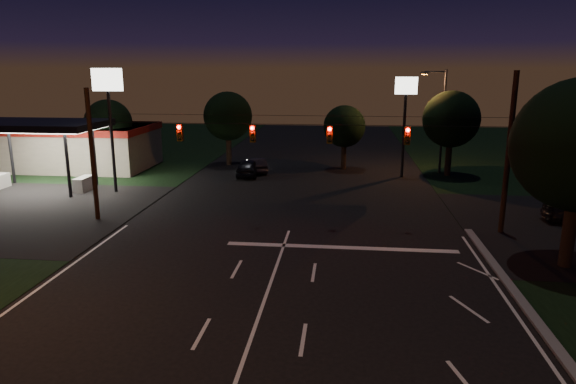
# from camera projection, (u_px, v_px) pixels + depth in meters

# --- Properties ---
(ground) EXTENTS (140.00, 140.00, 0.00)m
(ground) POSITION_uv_depth(u_px,v_px,m) (240.00, 369.00, 15.94)
(ground) COLOR black
(ground) RESTS_ON ground
(stop_bar) EXTENTS (12.00, 0.50, 0.01)m
(stop_bar) POSITION_uv_depth(u_px,v_px,m) (341.00, 247.00, 26.73)
(stop_bar) COLOR silver
(stop_bar) RESTS_ON ground
(utility_pole_right) EXTENTS (0.30, 0.30, 9.00)m
(utility_pole_right) POSITION_uv_depth(u_px,v_px,m) (500.00, 233.00, 29.15)
(utility_pole_right) COLOR black
(utility_pole_right) RESTS_ON ground
(utility_pole_left) EXTENTS (0.28, 0.28, 8.00)m
(utility_pole_left) POSITION_uv_depth(u_px,v_px,m) (98.00, 219.00, 31.71)
(utility_pole_left) COLOR black
(utility_pole_left) RESTS_ON ground
(signal_span) EXTENTS (24.00, 0.40, 1.56)m
(signal_span) POSITION_uv_depth(u_px,v_px,m) (291.00, 133.00, 29.10)
(signal_span) COLOR black
(signal_span) RESTS_ON ground
(gas_station) EXTENTS (14.20, 16.10, 5.25)m
(gas_station) POSITION_uv_depth(u_px,v_px,m) (72.00, 143.00, 47.07)
(gas_station) COLOR gray
(gas_station) RESTS_ON ground
(pole_sign_left_near) EXTENTS (2.20, 0.30, 9.10)m
(pole_sign_left_near) POSITION_uv_depth(u_px,v_px,m) (109.00, 98.00, 37.05)
(pole_sign_left_near) COLOR black
(pole_sign_left_near) RESTS_ON ground
(pole_sign_right) EXTENTS (1.80, 0.30, 8.40)m
(pole_sign_right) POSITION_uv_depth(u_px,v_px,m) (405.00, 104.00, 42.60)
(pole_sign_right) COLOR black
(pole_sign_right) RESTS_ON ground
(street_light_right_far) EXTENTS (2.20, 0.35, 9.00)m
(street_light_right_far) POSITION_uv_depth(u_px,v_px,m) (440.00, 114.00, 44.42)
(street_light_right_far) COLOR black
(street_light_right_far) RESTS_ON ground
(tree_far_a) EXTENTS (4.20, 4.20, 6.42)m
(tree_far_a) POSITION_uv_depth(u_px,v_px,m) (109.00, 124.00, 45.95)
(tree_far_a) COLOR black
(tree_far_a) RESTS_ON ground
(tree_far_b) EXTENTS (4.60, 4.60, 6.98)m
(tree_far_b) POSITION_uv_depth(u_px,v_px,m) (228.00, 117.00, 48.68)
(tree_far_b) COLOR black
(tree_far_b) RESTS_ON ground
(tree_far_c) EXTENTS (3.80, 3.80, 5.86)m
(tree_far_c) POSITION_uv_depth(u_px,v_px,m) (345.00, 127.00, 46.68)
(tree_far_c) COLOR black
(tree_far_c) RESTS_ON ground
(tree_far_d) EXTENTS (4.80, 4.80, 7.30)m
(tree_far_d) POSITION_uv_depth(u_px,v_px,m) (451.00, 120.00, 43.60)
(tree_far_d) COLOR black
(tree_far_d) RESTS_ON ground
(tree_far_e) EXTENTS (4.00, 4.00, 6.18)m
(tree_far_e) POSITION_uv_depth(u_px,v_px,m) (558.00, 132.00, 40.96)
(tree_far_e) COLOR black
(tree_far_e) RESTS_ON ground
(car_oncoming_a) EXTENTS (2.06, 4.49, 1.49)m
(car_oncoming_a) POSITION_uv_depth(u_px,v_px,m) (248.00, 167.00, 44.35)
(car_oncoming_a) COLOR black
(car_oncoming_a) RESTS_ON ground
(car_oncoming_b) EXTENTS (2.52, 4.08, 1.27)m
(car_oncoming_b) POSITION_uv_depth(u_px,v_px,m) (257.00, 165.00, 45.99)
(car_oncoming_b) COLOR black
(car_oncoming_b) RESTS_ON ground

